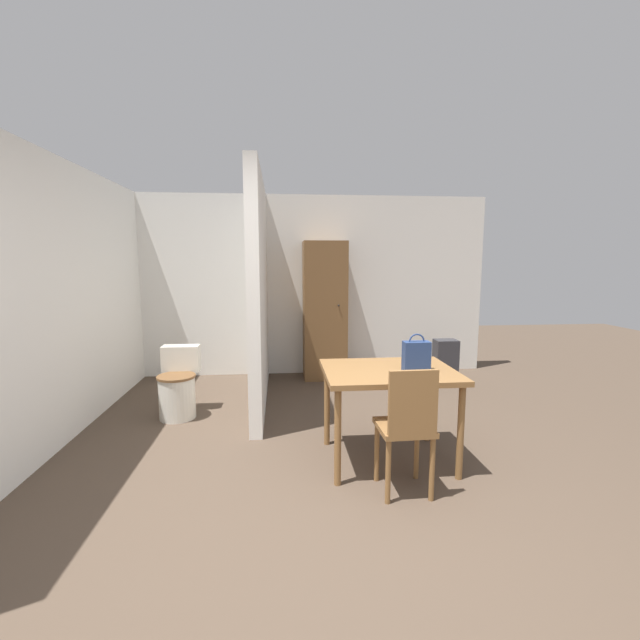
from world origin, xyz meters
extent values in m
plane|color=#4C3D30|center=(0.00, 0.00, 0.00)|extent=(16.00, 16.00, 0.00)
cube|color=white|center=(0.00, 3.95, 1.25)|extent=(5.31, 0.12, 2.50)
cube|color=white|center=(-2.22, 1.94, 1.25)|extent=(0.12, 4.89, 2.50)
cube|color=white|center=(-0.50, 2.74, 1.25)|extent=(0.12, 2.29, 2.50)
cube|color=brown|center=(0.58, 1.10, 0.73)|extent=(1.03, 0.81, 0.04)
cylinder|color=brown|center=(0.13, 0.76, 0.36)|extent=(0.05, 0.05, 0.71)
cylinder|color=brown|center=(1.03, 0.76, 0.36)|extent=(0.05, 0.05, 0.71)
cylinder|color=brown|center=(0.13, 1.45, 0.36)|extent=(0.05, 0.05, 0.71)
cylinder|color=brown|center=(1.03, 1.45, 0.36)|extent=(0.05, 0.05, 0.71)
cube|color=brown|center=(0.57, 0.64, 0.46)|extent=(0.37, 0.37, 0.04)
cube|color=brown|center=(0.58, 0.48, 0.69)|extent=(0.33, 0.04, 0.43)
cylinder|color=brown|center=(0.42, 0.79, 0.22)|extent=(0.04, 0.04, 0.44)
cylinder|color=brown|center=(0.72, 0.80, 0.22)|extent=(0.04, 0.04, 0.44)
cylinder|color=brown|center=(0.43, 0.49, 0.22)|extent=(0.04, 0.04, 0.44)
cylinder|color=brown|center=(0.73, 0.50, 0.22)|extent=(0.04, 0.04, 0.44)
cylinder|color=silver|center=(-1.33, 2.22, 0.21)|extent=(0.36, 0.36, 0.42)
cylinder|color=brown|center=(-1.33, 2.22, 0.44)|extent=(0.38, 0.38, 0.02)
cube|color=silver|center=(-1.33, 2.47, 0.57)|extent=(0.38, 0.18, 0.28)
cube|color=navy|center=(0.77, 1.03, 0.87)|extent=(0.20, 0.10, 0.23)
torus|color=navy|center=(0.77, 1.03, 0.99)|extent=(0.12, 0.01, 0.12)
cube|color=brown|center=(0.34, 3.63, 0.93)|extent=(0.57, 0.47, 1.86)
sphere|color=black|center=(0.49, 3.39, 1.02)|extent=(0.02, 0.02, 0.02)
cube|color=#2D2D33|center=(1.90, 3.23, 0.29)|extent=(0.29, 0.22, 0.57)
camera|label=1|loc=(-0.27, -2.11, 1.60)|focal=24.00mm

